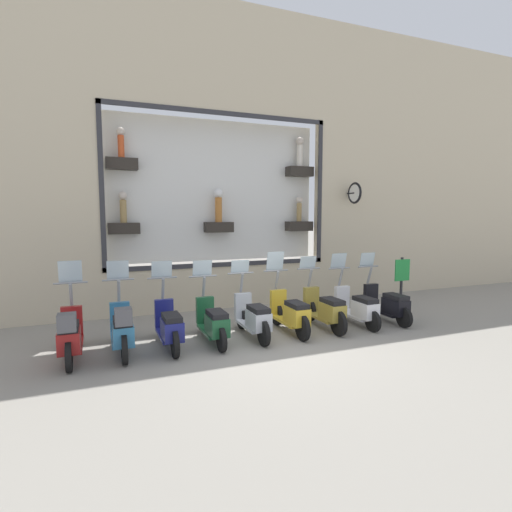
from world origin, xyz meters
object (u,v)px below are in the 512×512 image
at_px(scooter_black_0, 388,304).
at_px(shop_sign_post, 401,284).
at_px(scooter_green_5, 213,322).
at_px(scooter_navy_6, 169,326).
at_px(scooter_teal_7, 122,329).
at_px(scooter_white_1, 358,307).
at_px(scooter_red_8, 70,335).
at_px(scooter_olive_2, 325,310).
at_px(scooter_silver_4, 253,318).
at_px(scooter_yellow_3, 291,313).

distance_m(scooter_black_0, shop_sign_post, 0.96).
height_order(scooter_green_5, shop_sign_post, scooter_green_5).
relative_size(scooter_green_5, scooter_navy_6, 1.00).
relative_size(scooter_teal_7, shop_sign_post, 1.22).
xyz_separation_m(scooter_white_1, scooter_navy_6, (0.00, 4.32, 0.01)).
xyz_separation_m(scooter_black_0, scooter_red_8, (-0.05, 6.92, 0.06)).
relative_size(scooter_olive_2, scooter_navy_6, 1.00).
xyz_separation_m(scooter_green_5, scooter_navy_6, (0.00, 0.86, 0.01)).
bearing_deg(scooter_teal_7, scooter_silver_4, -88.81).
bearing_deg(scooter_black_0, scooter_olive_2, 89.83).
distance_m(scooter_white_1, scooter_green_5, 3.46).
bearing_deg(scooter_green_5, scooter_yellow_3, -89.72).
relative_size(scooter_navy_6, scooter_red_8, 1.00).
xyz_separation_m(scooter_red_8, shop_sign_post, (0.48, -7.70, 0.31)).
bearing_deg(scooter_silver_4, scooter_white_1, -90.04).
relative_size(scooter_olive_2, scooter_red_8, 1.00).
bearing_deg(scooter_red_8, scooter_yellow_3, -89.18).
bearing_deg(scooter_green_5, scooter_white_1, -89.99).
bearing_deg(scooter_white_1, shop_sign_post, -75.56).
bearing_deg(scooter_black_0, shop_sign_post, -61.40).
distance_m(scooter_navy_6, scooter_teal_7, 0.87).
height_order(scooter_green_5, scooter_teal_7, scooter_teal_7).
bearing_deg(scooter_black_0, scooter_white_1, 89.97).
bearing_deg(scooter_silver_4, scooter_red_8, 90.93).
bearing_deg(scooter_black_0, scooter_yellow_3, 89.82).
relative_size(scooter_yellow_3, scooter_green_5, 1.01).
height_order(scooter_black_0, scooter_red_8, scooter_red_8).
bearing_deg(scooter_olive_2, scooter_teal_7, 90.76).
relative_size(scooter_black_0, shop_sign_post, 1.21).
height_order(scooter_navy_6, scooter_teal_7, scooter_teal_7).
height_order(scooter_black_0, scooter_white_1, scooter_white_1).
distance_m(scooter_silver_4, scooter_navy_6, 1.73).
bearing_deg(shop_sign_post, scooter_red_8, 93.54).
height_order(scooter_red_8, shop_sign_post, scooter_red_8).
distance_m(scooter_black_0, scooter_navy_6, 5.19).
relative_size(scooter_yellow_3, scooter_red_8, 1.00).
xyz_separation_m(scooter_white_1, scooter_yellow_3, (0.01, 1.73, 0.02)).
distance_m(scooter_green_5, scooter_teal_7, 1.73).
xyz_separation_m(scooter_olive_2, scooter_navy_6, (-0.00, 3.46, -0.01)).
bearing_deg(scooter_navy_6, scooter_red_8, 91.89).
relative_size(scooter_white_1, scooter_teal_7, 0.99).
distance_m(scooter_yellow_3, scooter_green_5, 1.73).
relative_size(scooter_black_0, scooter_teal_7, 0.99).
distance_m(scooter_white_1, scooter_red_8, 6.06).
height_order(scooter_olive_2, scooter_green_5, scooter_green_5).
distance_m(scooter_teal_7, scooter_red_8, 0.87).
bearing_deg(scooter_red_8, scooter_navy_6, -88.11).
bearing_deg(scooter_yellow_3, shop_sign_post, -82.99).
xyz_separation_m(scooter_white_1, shop_sign_post, (0.42, -1.64, 0.37)).
bearing_deg(scooter_navy_6, scooter_teal_7, 93.65).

